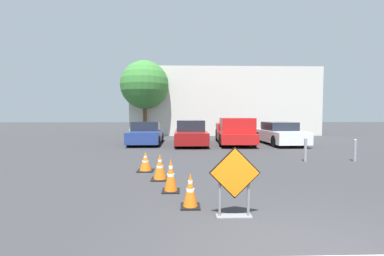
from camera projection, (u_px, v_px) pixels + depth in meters
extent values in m
plane|color=#333335|center=(215.00, 150.00, 12.93)|extent=(96.00, 96.00, 0.00)
cube|color=black|center=(235.00, 173.00, 4.47)|extent=(0.91, 0.02, 0.91)
cube|color=orange|center=(235.00, 173.00, 4.46)|extent=(0.85, 0.02, 0.85)
cube|color=slate|center=(234.00, 216.00, 4.56)|extent=(0.63, 0.20, 0.02)
cube|color=slate|center=(220.00, 195.00, 4.53)|extent=(0.04, 0.04, 0.80)
cube|color=slate|center=(248.00, 194.00, 4.55)|extent=(0.04, 0.04, 0.80)
cube|color=black|center=(190.00, 206.00, 5.03)|extent=(0.38, 0.38, 0.03)
cone|color=orange|center=(190.00, 189.00, 5.01)|extent=(0.28, 0.28, 0.65)
cylinder|color=white|center=(190.00, 182.00, 5.00)|extent=(0.09, 0.09, 0.06)
cylinder|color=white|center=(190.00, 190.00, 5.01)|extent=(0.16, 0.16, 0.06)
cube|color=black|center=(171.00, 191.00, 6.05)|extent=(0.41, 0.41, 0.03)
cone|color=orange|center=(171.00, 174.00, 6.03)|extent=(0.30, 0.30, 0.76)
cylinder|color=white|center=(171.00, 167.00, 6.02)|extent=(0.10, 0.10, 0.07)
cylinder|color=white|center=(171.00, 175.00, 6.03)|extent=(0.17, 0.17, 0.07)
cube|color=black|center=(160.00, 179.00, 7.16)|extent=(0.48, 0.48, 0.03)
cone|color=orange|center=(160.00, 166.00, 7.14)|extent=(0.36, 0.36, 0.69)
cylinder|color=white|center=(160.00, 161.00, 7.13)|extent=(0.11, 0.11, 0.06)
cylinder|color=white|center=(160.00, 167.00, 7.14)|extent=(0.20, 0.20, 0.06)
cube|color=black|center=(146.00, 171.00, 8.24)|extent=(0.51, 0.51, 0.03)
cone|color=orange|center=(146.00, 161.00, 8.22)|extent=(0.38, 0.38, 0.59)
cylinder|color=white|center=(145.00, 157.00, 8.22)|extent=(0.12, 0.12, 0.05)
cylinder|color=white|center=(146.00, 161.00, 8.22)|extent=(0.21, 0.21, 0.05)
cube|color=navy|center=(146.00, 136.00, 15.80)|extent=(1.86, 4.14, 0.66)
cube|color=#1E232D|center=(147.00, 126.00, 15.87)|extent=(1.62, 1.91, 0.54)
cylinder|color=black|center=(158.00, 141.00, 14.57)|extent=(0.21, 0.62, 0.62)
cylinder|color=black|center=(128.00, 141.00, 14.50)|extent=(0.21, 0.62, 0.62)
cylinder|color=black|center=(162.00, 137.00, 17.12)|extent=(0.21, 0.62, 0.62)
cylinder|color=black|center=(136.00, 137.00, 17.05)|extent=(0.21, 0.62, 0.62)
cube|color=maroon|center=(191.00, 136.00, 15.42)|extent=(1.87, 4.52, 0.66)
cube|color=#1E232D|center=(190.00, 125.00, 15.50)|extent=(1.63, 2.09, 0.64)
cylinder|color=black|center=(207.00, 142.00, 14.07)|extent=(0.21, 0.64, 0.64)
cylinder|color=black|center=(176.00, 142.00, 14.01)|extent=(0.21, 0.64, 0.64)
cylinder|color=black|center=(203.00, 137.00, 16.86)|extent=(0.21, 0.64, 0.64)
cylinder|color=black|center=(177.00, 137.00, 16.79)|extent=(0.21, 0.64, 0.64)
cube|color=red|center=(234.00, 136.00, 15.94)|extent=(2.28, 5.30, 0.55)
cube|color=red|center=(237.00, 125.00, 14.74)|extent=(1.94, 2.18, 0.85)
cube|color=red|center=(230.00, 126.00, 18.15)|extent=(1.88, 0.21, 0.45)
cube|color=red|center=(246.00, 127.00, 16.93)|extent=(0.25, 2.49, 0.45)
cube|color=red|center=(218.00, 127.00, 16.98)|extent=(0.25, 2.49, 0.45)
cylinder|color=black|center=(254.00, 140.00, 14.37)|extent=(0.29, 0.80, 0.78)
cylinder|color=black|center=(221.00, 140.00, 14.42)|extent=(0.29, 0.80, 0.78)
cylinder|color=black|center=(244.00, 135.00, 17.48)|extent=(0.29, 0.80, 0.78)
cylinder|color=black|center=(218.00, 135.00, 17.53)|extent=(0.29, 0.80, 0.78)
cube|color=white|center=(280.00, 136.00, 15.58)|extent=(2.01, 4.40, 0.67)
cube|color=#1E232D|center=(279.00, 126.00, 15.66)|extent=(1.70, 2.05, 0.50)
cylinder|color=black|center=(304.00, 141.00, 14.31)|extent=(0.23, 0.67, 0.66)
cylinder|color=black|center=(275.00, 141.00, 14.20)|extent=(0.23, 0.67, 0.66)
cylinder|color=black|center=(284.00, 137.00, 16.98)|extent=(0.23, 0.67, 0.66)
cylinder|color=black|center=(259.00, 137.00, 16.87)|extent=(0.23, 0.67, 0.66)
cylinder|color=gray|center=(305.00, 150.00, 9.88)|extent=(0.11, 0.11, 0.87)
sphere|color=gray|center=(306.00, 139.00, 9.85)|extent=(0.12, 0.12, 0.12)
cylinder|color=gray|center=(355.00, 151.00, 9.93)|extent=(0.11, 0.11, 0.81)
sphere|color=gray|center=(355.00, 140.00, 9.91)|extent=(0.12, 0.12, 0.12)
cube|color=beige|center=(223.00, 102.00, 24.12)|extent=(16.46, 5.00, 5.89)
cylinder|color=#513823|center=(145.00, 120.00, 20.89)|extent=(0.32, 0.32, 2.76)
sphere|color=#387A33|center=(145.00, 85.00, 20.74)|extent=(3.88, 3.88, 3.88)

